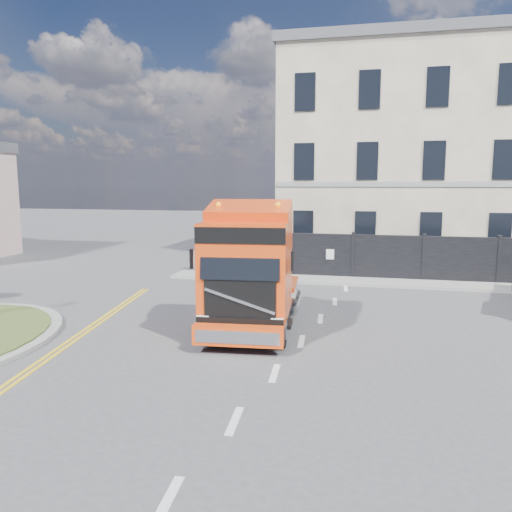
# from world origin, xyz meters

# --- Properties ---
(ground) EXTENTS (120.00, 120.00, 0.00)m
(ground) POSITION_xyz_m (0.00, 0.00, 0.00)
(ground) COLOR #424244
(ground) RESTS_ON ground
(hoarding_fence) EXTENTS (18.80, 0.25, 2.00)m
(hoarding_fence) POSITION_xyz_m (6.55, 9.00, 1.00)
(hoarding_fence) COLOR black
(hoarding_fence) RESTS_ON ground
(georgian_building) EXTENTS (12.30, 10.30, 12.80)m
(georgian_building) POSITION_xyz_m (6.00, 16.50, 5.77)
(georgian_building) COLOR beige
(georgian_building) RESTS_ON ground
(pavement_far) EXTENTS (20.00, 1.60, 0.12)m
(pavement_far) POSITION_xyz_m (6.00, 8.10, 0.06)
(pavement_far) COLOR gray
(pavement_far) RESTS_ON ground
(truck) EXTENTS (2.76, 6.26, 3.65)m
(truck) POSITION_xyz_m (1.38, 0.22, 1.64)
(truck) COLOR black
(truck) RESTS_ON ground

